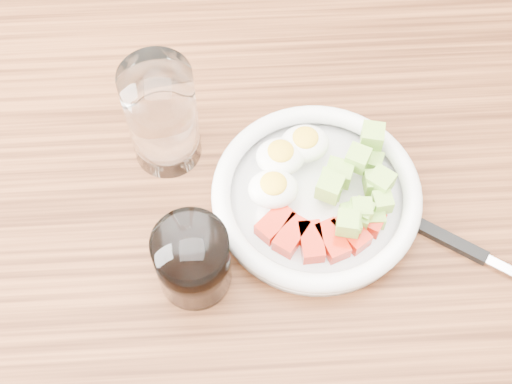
% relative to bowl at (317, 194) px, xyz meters
% --- Properties ---
extents(ground, '(4.00, 4.00, 0.00)m').
position_rel_bowl_xyz_m(ground, '(-0.06, -0.01, -0.79)').
color(ground, brown).
rests_on(ground, ground).
extents(dining_table, '(1.50, 0.90, 0.77)m').
position_rel_bowl_xyz_m(dining_table, '(-0.06, -0.01, -0.12)').
color(dining_table, brown).
rests_on(dining_table, ground).
extents(bowl, '(0.24, 0.24, 0.06)m').
position_rel_bowl_xyz_m(bowl, '(0.00, 0.00, 0.00)').
color(bowl, white).
rests_on(bowl, dining_table).
extents(fork, '(0.19, 0.13, 0.01)m').
position_rel_bowl_xyz_m(fork, '(0.16, -0.07, -0.02)').
color(fork, black).
rests_on(fork, dining_table).
extents(water_glass, '(0.08, 0.08, 0.14)m').
position_rel_bowl_xyz_m(water_glass, '(-0.17, 0.08, 0.05)').
color(water_glass, white).
rests_on(water_glass, dining_table).
extents(coffee_glass, '(0.08, 0.08, 0.09)m').
position_rel_bowl_xyz_m(coffee_glass, '(-0.14, -0.08, 0.02)').
color(coffee_glass, white).
rests_on(coffee_glass, dining_table).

